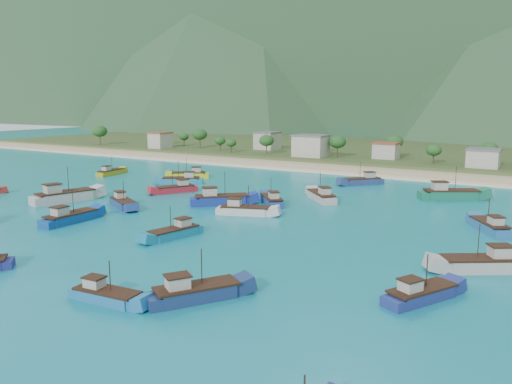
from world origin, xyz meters
The scene contains 25 objects.
ground centered at (0.00, 0.00, 0.00)m, with size 600.00×600.00×0.00m, color #0C7685.
beach centered at (0.00, 79.00, 0.00)m, with size 400.00×18.00×1.20m, color beige.
land centered at (0.00, 140.00, 0.00)m, with size 400.00×110.00×2.40m, color #385123.
surf_line centered at (0.00, 69.50, 0.00)m, with size 400.00×2.50×0.08m, color white.
village centered at (6.08, 100.88, 4.69)m, with size 222.24×27.59×7.27m.
vegetation centered at (-9.92, 102.97, 5.26)m, with size 279.31×26.17×8.95m.
boat_0 centered at (38.87, -0.60, 0.78)m, with size 10.92×8.60×6.45m.
boat_1 centered at (37.18, 21.20, 0.66)m, with size 7.67×9.85×5.80m.
boat_5 centered at (3.08, 30.66, 0.77)m, with size 9.73×10.06×6.39m.
boat_6 centered at (34.43, -14.44, 0.60)m, with size 6.74×9.43×5.45m.
boat_11 centered at (3.60, 55.63, 0.74)m, with size 9.36×10.00×6.25m.
boat_13 centered at (-36.77, 32.50, 0.73)m, with size 10.55×8.13×6.19m.
boat_14 centered at (5.86, -31.88, 0.52)m, with size 8.65×3.26×5.00m.
boat_15 centered at (-28.43, 3.83, 0.66)m, with size 10.06×7.08×5.80m.
boat_16 centered at (-64.65, 34.19, 0.63)m, with size 3.97×9.76×5.60m.
boat_17 centered at (-4.63, -8.36, 0.61)m, with size 4.66×9.71×5.52m.
boat_18 centered at (-26.60, -10.47, 0.75)m, with size 3.16×10.66×6.30m.
boat_19 centered at (-4.11, 21.75, 0.67)m, with size 8.81×9.25×5.83m.
boat_21 centered at (-12.99, 15.99, 0.90)m, with size 11.24×10.85×7.13m.
boat_22 centered at (-30.03, 22.06, 0.67)m, with size 7.43×10.02×5.83m.
boat_23 centered at (-43.08, 1.33, 1.03)m, with size 7.08×13.84×7.85m.
boat_24 centered at (26.51, 46.23, 0.99)m, with size 13.01×9.86×7.61m.
boat_25 centered at (-3.75, 10.59, 0.70)m, with size 10.61×6.31×6.02m.
boat_29 centered at (-41.33, 41.39, 0.71)m, with size 10.13×8.34×6.05m.
boat_30 centered at (13.72, -26.72, 0.70)m, with size 8.09×10.21×6.04m.
Camera 1 is at (45.34, -66.53, 20.92)m, focal length 35.00 mm.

